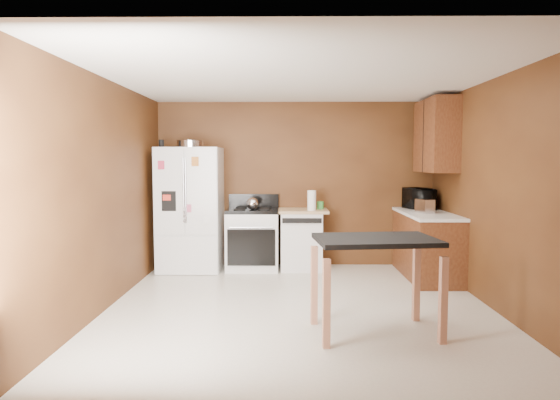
{
  "coord_description": "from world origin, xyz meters",
  "views": [
    {
      "loc": [
        -0.15,
        -5.4,
        1.62
      ],
      "look_at": [
        -0.22,
        0.85,
        1.12
      ],
      "focal_mm": 32.0,
      "sensor_mm": 36.0,
      "label": 1
    }
  ],
  "objects_px": {
    "roasting_pan": "(191,144)",
    "kettle": "(252,204)",
    "toaster": "(425,206)",
    "microwave": "(419,200)",
    "pen_cup": "(161,144)",
    "paper_towel": "(312,200)",
    "dishwasher": "(301,239)",
    "refrigerator": "(190,209)",
    "island": "(376,254)",
    "green_canister": "(320,205)",
    "gas_range": "(253,238)"
  },
  "relations": [
    {
      "from": "kettle",
      "to": "toaster",
      "type": "height_order",
      "value": "toaster"
    },
    {
      "from": "pen_cup",
      "to": "paper_towel",
      "type": "xyz_separation_m",
      "value": [
        2.15,
        0.09,
        -0.82
      ]
    },
    {
      "from": "dishwasher",
      "to": "kettle",
      "type": "bearing_deg",
      "value": -169.0
    },
    {
      "from": "paper_towel",
      "to": "green_canister",
      "type": "bearing_deg",
      "value": 55.24
    },
    {
      "from": "paper_towel",
      "to": "kettle",
      "type": "bearing_deg",
      "value": -179.51
    },
    {
      "from": "refrigerator",
      "to": "gas_range",
      "type": "relative_size",
      "value": 1.64
    },
    {
      "from": "island",
      "to": "refrigerator",
      "type": "bearing_deg",
      "value": 129.64
    },
    {
      "from": "green_canister",
      "to": "microwave",
      "type": "bearing_deg",
      "value": -3.5
    },
    {
      "from": "toaster",
      "to": "microwave",
      "type": "relative_size",
      "value": 0.51
    },
    {
      "from": "kettle",
      "to": "paper_towel",
      "type": "xyz_separation_m",
      "value": [
        0.86,
        0.01,
        0.05
      ]
    },
    {
      "from": "toaster",
      "to": "microwave",
      "type": "xyz_separation_m",
      "value": [
        0.06,
        0.55,
        0.05
      ]
    },
    {
      "from": "toaster",
      "to": "island",
      "type": "height_order",
      "value": "toaster"
    },
    {
      "from": "pen_cup",
      "to": "toaster",
      "type": "relative_size",
      "value": 0.42
    },
    {
      "from": "pen_cup",
      "to": "green_canister",
      "type": "bearing_deg",
      "value": 7.22
    },
    {
      "from": "roasting_pan",
      "to": "toaster",
      "type": "bearing_deg",
      "value": -9.02
    },
    {
      "from": "kettle",
      "to": "island",
      "type": "distance_m",
      "value": 2.96
    },
    {
      "from": "refrigerator",
      "to": "gas_range",
      "type": "distance_m",
      "value": 1.01
    },
    {
      "from": "pen_cup",
      "to": "refrigerator",
      "type": "bearing_deg",
      "value": 20.21
    },
    {
      "from": "green_canister",
      "to": "refrigerator",
      "type": "relative_size",
      "value": 0.06
    },
    {
      "from": "pen_cup",
      "to": "roasting_pan",
      "type": "bearing_deg",
      "value": 24.55
    },
    {
      "from": "toaster",
      "to": "gas_range",
      "type": "height_order",
      "value": "gas_range"
    },
    {
      "from": "pen_cup",
      "to": "refrigerator",
      "type": "distance_m",
      "value": 1.03
    },
    {
      "from": "roasting_pan",
      "to": "green_canister",
      "type": "bearing_deg",
      "value": 3.41
    },
    {
      "from": "dishwasher",
      "to": "island",
      "type": "relative_size",
      "value": 0.76
    },
    {
      "from": "pen_cup",
      "to": "green_canister",
      "type": "xyz_separation_m",
      "value": [
        2.29,
        0.29,
        -0.91
      ]
    },
    {
      "from": "pen_cup",
      "to": "microwave",
      "type": "xyz_separation_m",
      "value": [
        3.74,
        0.2,
        -0.81
      ]
    },
    {
      "from": "microwave",
      "to": "gas_range",
      "type": "height_order",
      "value": "microwave"
    },
    {
      "from": "roasting_pan",
      "to": "kettle",
      "type": "height_order",
      "value": "roasting_pan"
    },
    {
      "from": "kettle",
      "to": "paper_towel",
      "type": "bearing_deg",
      "value": 0.49
    },
    {
      "from": "kettle",
      "to": "gas_range",
      "type": "xyz_separation_m",
      "value": [
        -0.01,
        0.11,
        -0.53
      ]
    },
    {
      "from": "gas_range",
      "to": "toaster",
      "type": "bearing_deg",
      "value": -12.84
    },
    {
      "from": "roasting_pan",
      "to": "green_canister",
      "type": "distance_m",
      "value": 2.11
    },
    {
      "from": "gas_range",
      "to": "dishwasher",
      "type": "relative_size",
      "value": 1.24
    },
    {
      "from": "island",
      "to": "dishwasher",
      "type": "bearing_deg",
      "value": 102.22
    },
    {
      "from": "green_canister",
      "to": "microwave",
      "type": "distance_m",
      "value": 1.45
    },
    {
      "from": "microwave",
      "to": "island",
      "type": "bearing_deg",
      "value": 139.1
    },
    {
      "from": "microwave",
      "to": "dishwasher",
      "type": "relative_size",
      "value": 0.57
    },
    {
      "from": "roasting_pan",
      "to": "island",
      "type": "bearing_deg",
      "value": -50.89
    },
    {
      "from": "refrigerator",
      "to": "dishwasher",
      "type": "xyz_separation_m",
      "value": [
        1.63,
        0.09,
        -0.45
      ]
    },
    {
      "from": "refrigerator",
      "to": "pen_cup",
      "type": "bearing_deg",
      "value": -159.79
    },
    {
      "from": "paper_towel",
      "to": "dishwasher",
      "type": "height_order",
      "value": "paper_towel"
    },
    {
      "from": "toaster",
      "to": "refrigerator",
      "type": "bearing_deg",
      "value": 154.42
    },
    {
      "from": "green_canister",
      "to": "refrigerator",
      "type": "bearing_deg",
      "value": -175.47
    },
    {
      "from": "paper_towel",
      "to": "island",
      "type": "bearing_deg",
      "value": -80.25
    },
    {
      "from": "paper_towel",
      "to": "microwave",
      "type": "height_order",
      "value": "same"
    },
    {
      "from": "pen_cup",
      "to": "refrigerator",
      "type": "height_order",
      "value": "pen_cup"
    },
    {
      "from": "microwave",
      "to": "kettle",
      "type": "bearing_deg",
      "value": 74.1
    },
    {
      "from": "pen_cup",
      "to": "paper_towel",
      "type": "relative_size",
      "value": 0.37
    },
    {
      "from": "roasting_pan",
      "to": "refrigerator",
      "type": "distance_m",
      "value": 0.95
    },
    {
      "from": "gas_range",
      "to": "dishwasher",
      "type": "xyz_separation_m",
      "value": [
        0.72,
        0.02,
        -0.01
      ]
    }
  ]
}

